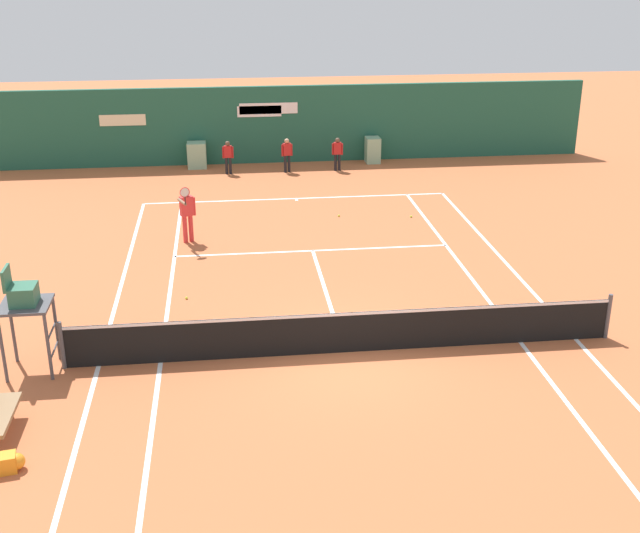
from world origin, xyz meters
TOP-DOWN VIEW (x-y plane):
  - ground_plane at (-0.00, 0.58)m, footprint 80.00×80.00m
  - tennis_net at (0.00, 0.00)m, footprint 12.10×0.10m
  - sponsor_back_wall at (-0.03, 16.97)m, footprint 25.00×1.02m
  - umpire_chair at (-6.63, -0.02)m, footprint 1.00×1.00m
  - player_on_baseline at (-3.63, 7.60)m, footprint 0.51×0.85m
  - ball_kid_left_post at (-2.31, 15.32)m, footprint 0.43×0.18m
  - ball_kid_right_post at (-0.02, 15.32)m, footprint 0.44×0.22m
  - ball_kid_centre_post at (1.98, 15.32)m, footprint 0.44×0.19m
  - tennis_ball_near_service_line at (3.56, 9.11)m, footprint 0.07×0.07m
  - tennis_ball_by_sideline at (-3.56, 3.31)m, footprint 0.07×0.07m
  - tennis_ball_mid_court at (1.21, 9.49)m, footprint 0.07×0.07m

SIDE VIEW (x-z plane):
  - ground_plane at x=0.00m, z-range 0.00..0.01m
  - tennis_ball_near_service_line at x=3.56m, z-range 0.00..0.07m
  - tennis_ball_by_sideline at x=-3.56m, z-range 0.00..0.07m
  - tennis_ball_mid_court at x=1.21m, z-range 0.00..0.07m
  - tennis_net at x=0.00m, z-range -0.02..1.05m
  - ball_kid_left_post at x=-2.31m, z-range 0.10..1.40m
  - ball_kid_centre_post at x=1.98m, z-range 0.10..1.42m
  - ball_kid_right_post at x=-0.02m, z-range 0.10..1.44m
  - player_on_baseline at x=-3.63m, z-range 0.04..1.92m
  - sponsor_back_wall at x=-0.03m, z-range -0.05..3.06m
  - umpire_chair at x=-6.63m, z-range 0.39..2.72m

